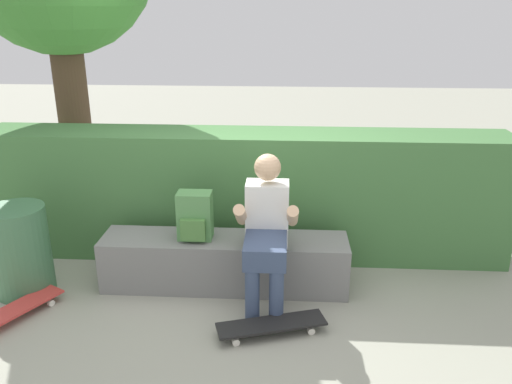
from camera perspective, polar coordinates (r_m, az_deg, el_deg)
name	(u,v)px	position (r m, az deg, el deg)	size (l,w,h in m)	color
ground_plane	(220,309)	(4.20, -4.02, -12.76)	(24.00, 24.00, 0.00)	gray
bench_main	(225,262)	(4.40, -3.48, -7.76)	(2.06, 0.44, 0.44)	slate
person_skater	(266,228)	(4.00, 1.16, -3.96)	(0.49, 0.62, 1.19)	white
skateboard_near_person	(271,325)	(3.87, 1.72, -14.48)	(0.82, 0.43, 0.09)	black
skateboard_beside_bench	(12,312)	(4.42, -25.37, -11.87)	(0.56, 0.80, 0.09)	#BC3833
backpack_on_bench	(195,217)	(4.25, -6.79, -2.72)	(0.28, 0.23, 0.40)	#51894C
hedge_row	(245,194)	(4.85, -1.28, -0.21)	(4.83, 0.57, 1.19)	#41703B
trash_bin	(20,250)	(4.67, -24.63, -5.89)	(0.47, 0.47, 0.75)	#3D6B47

